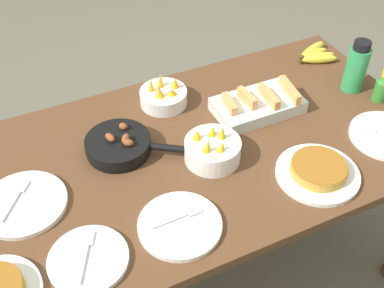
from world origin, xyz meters
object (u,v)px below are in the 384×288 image
object	(u,v)px
frittata_plate_side	(318,171)
empty_plate_mid_edge	(180,225)
empty_plate_far_right	(88,259)
skillet	(120,145)
empty_plate_far_left	(24,205)
fruit_bowl_mango	(212,149)
water_bottle	(356,67)
banana_bunch	(314,55)
fruit_bowl_citrus	(164,96)
melon_tray	(258,104)
hot_sauce_bottle	(382,87)

from	to	relation	value
frittata_plate_side	empty_plate_mid_edge	bearing A→B (deg)	179.70
frittata_plate_side	empty_plate_far_right	distance (m)	0.75
skillet	empty_plate_far_left	size ratio (longest dim) A/B	1.18
fruit_bowl_mango	water_bottle	size ratio (longest dim) A/B	0.89
skillet	banana_bunch	bearing A→B (deg)	45.16
banana_bunch	skillet	bearing A→B (deg)	-168.57
empty_plate_far_right	fruit_bowl_citrus	distance (m)	0.72
frittata_plate_side	fruit_bowl_mango	distance (m)	0.34
empty_plate_far_left	fruit_bowl_citrus	distance (m)	0.64
melon_tray	frittata_plate_side	distance (m)	0.36
empty_plate_far_left	fruit_bowl_citrus	xyz separation A→B (m)	(0.58, 0.28, 0.03)
skillet	empty_plate_mid_edge	bearing A→B (deg)	-48.55
banana_bunch	empty_plate_far_right	bearing A→B (deg)	-153.94
fruit_bowl_mango	hot_sauce_bottle	world-z (taller)	hot_sauce_bottle
frittata_plate_side	empty_plate_far_left	bearing A→B (deg)	162.61
skillet	empty_plate_far_right	distance (m)	0.43
frittata_plate_side	fruit_bowl_citrus	size ratio (longest dim) A/B	1.52
empty_plate_far_right	fruit_bowl_mango	xyz separation A→B (m)	(0.48, 0.21, 0.03)
frittata_plate_side	fruit_bowl_citrus	xyz separation A→B (m)	(-0.30, 0.56, 0.01)
empty_plate_mid_edge	hot_sauce_bottle	size ratio (longest dim) A/B	1.88
banana_bunch	water_bottle	world-z (taller)	water_bottle
banana_bunch	empty_plate_far_right	world-z (taller)	banana_bunch
empty_plate_far_left	banana_bunch	bearing A→B (deg)	12.95
banana_bunch	fruit_bowl_mango	bearing A→B (deg)	-152.11
skillet	frittata_plate_side	world-z (taller)	skillet
empty_plate_far_right	fruit_bowl_citrus	bearing A→B (deg)	50.48
banana_bunch	hot_sauce_bottle	size ratio (longest dim) A/B	1.43
banana_bunch	empty_plate_mid_edge	xyz separation A→B (m)	(-0.88, -0.56, -0.01)
empty_plate_mid_edge	fruit_bowl_mango	size ratio (longest dim) A/B	1.33
fruit_bowl_citrus	water_bottle	xyz separation A→B (m)	(0.70, -0.23, 0.06)
fruit_bowl_mango	hot_sauce_bottle	size ratio (longest dim) A/B	1.42
banana_bunch	frittata_plate_side	bearing A→B (deg)	-125.01
empty_plate_far_left	water_bottle	xyz separation A→B (m)	(1.27, 0.06, 0.09)
banana_bunch	fruit_bowl_citrus	xyz separation A→B (m)	(-0.69, -0.01, 0.02)
skillet	fruit_bowl_citrus	distance (m)	0.30
melon_tray	water_bottle	bearing A→B (deg)	-4.89
empty_plate_mid_edge	fruit_bowl_citrus	bearing A→B (deg)	71.57
frittata_plate_side	skillet	bearing A→B (deg)	144.63
melon_tray	hot_sauce_bottle	xyz separation A→B (m)	(0.45, -0.14, 0.03)
empty_plate_mid_edge	water_bottle	xyz separation A→B (m)	(0.88, 0.33, 0.09)
empty_plate_far_left	skillet	bearing A→B (deg)	17.00
banana_bunch	empty_plate_mid_edge	world-z (taller)	banana_bunch
melon_tray	empty_plate_far_left	distance (m)	0.87
empty_plate_far_left	fruit_bowl_mango	bearing A→B (deg)	-5.63
banana_bunch	melon_tray	xyz separation A→B (m)	(-0.40, -0.20, 0.01)
empty_plate_far_left	water_bottle	bearing A→B (deg)	2.57
empty_plate_far_right	empty_plate_mid_edge	bearing A→B (deg)	-0.22
melon_tray	fruit_bowl_citrus	size ratio (longest dim) A/B	1.80
empty_plate_far_right	empty_plate_mid_edge	size ratio (longest dim) A/B	0.90
melon_tray	frittata_plate_side	size ratio (longest dim) A/B	1.19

